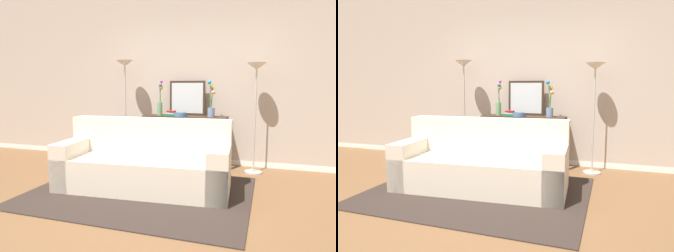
{
  "view_description": "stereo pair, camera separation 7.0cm",
  "coord_description": "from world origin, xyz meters",
  "views": [
    {
      "loc": [
        1.24,
        -2.78,
        1.29
      ],
      "look_at": [
        -0.11,
        1.34,
        0.74
      ],
      "focal_mm": 32.81,
      "sensor_mm": 36.0,
      "label": 1
    },
    {
      "loc": [
        1.31,
        -2.76,
        1.29
      ],
      "look_at": [
        -0.11,
        1.34,
        0.74
      ],
      "focal_mm": 32.81,
      "sensor_mm": 36.0,
      "label": 2
    }
  ],
  "objects": [
    {
      "name": "console_table",
      "position": [
        -0.04,
        2.0,
        0.57
      ],
      "size": [
        1.36,
        0.37,
        0.82
      ],
      "color": "#382619",
      "rests_on": "ground"
    },
    {
      "name": "book_row_under_console",
      "position": [
        -0.39,
        2.0,
        0.06
      ],
      "size": [
        0.4,
        0.17,
        0.13
      ],
      "color": "#B77F33",
      "rests_on": "ground"
    },
    {
      "name": "floor_lamp_right",
      "position": [
        1.06,
        1.91,
        1.29
      ],
      "size": [
        0.28,
        0.28,
        1.64
      ],
      "color": "#B7B2A8",
      "rests_on": "ground"
    },
    {
      "name": "fruit_bowl",
      "position": [
        -0.07,
        1.89,
        0.86
      ],
      "size": [
        0.21,
        0.21,
        0.07
      ],
      "color": "#4C7093",
      "rests_on": "console_table"
    },
    {
      "name": "couch",
      "position": [
        -0.22,
        0.74,
        0.32
      ],
      "size": [
        2.18,
        1.0,
        0.88
      ],
      "color": "beige",
      "rests_on": "ground"
    },
    {
      "name": "floor_lamp_left",
      "position": [
        -1.05,
        1.91,
        1.36
      ],
      "size": [
        0.28,
        0.28,
        1.73
      ],
      "color": "#B7B2A8",
      "rests_on": "ground"
    },
    {
      "name": "vase_tall_flowers",
      "position": [
        -0.46,
        2.0,
        1.01
      ],
      "size": [
        0.1,
        0.1,
        0.57
      ],
      "color": "#669E6B",
      "rests_on": "console_table"
    },
    {
      "name": "back_wall",
      "position": [
        0.0,
        2.34,
        1.55
      ],
      "size": [
        12.0,
        0.15,
        3.1
      ],
      "color": "white",
      "rests_on": "ground"
    },
    {
      "name": "area_rug",
      "position": [
        -0.21,
        0.58,
        0.01
      ],
      "size": [
        2.64,
        2.01,
        0.01
      ],
      "color": "#332823",
      "rests_on": "ground"
    },
    {
      "name": "book_stack",
      "position": [
        -0.23,
        1.89,
        0.86
      ],
      "size": [
        0.18,
        0.13,
        0.09
      ],
      "color": "#236033",
      "rests_on": "console_table"
    },
    {
      "name": "vase_short_flowers",
      "position": [
        0.4,
        1.98,
        1.04
      ],
      "size": [
        0.12,
        0.12,
        0.57
      ],
      "color": "#6B84AD",
      "rests_on": "console_table"
    },
    {
      "name": "wall_mirror",
      "position": [
        -0.04,
        2.16,
        1.11
      ],
      "size": [
        0.6,
        0.02,
        0.57
      ],
      "color": "#382619",
      "rests_on": "console_table"
    },
    {
      "name": "ground_plane",
      "position": [
        0.0,
        0.0,
        -0.01
      ],
      "size": [
        16.0,
        16.0,
        0.02
      ],
      "primitive_type": "cube",
      "color": "brown"
    }
  ]
}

